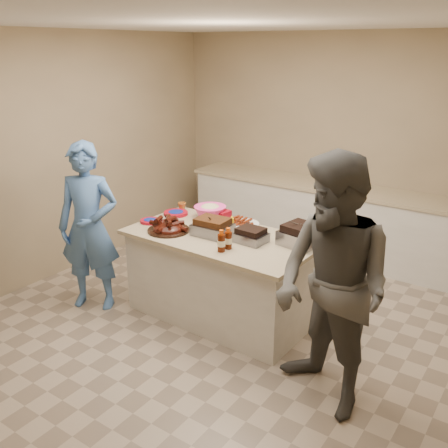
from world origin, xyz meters
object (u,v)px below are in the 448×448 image
Objects in this scene: plastic_cup at (182,210)px; bbq_bottle_b at (221,251)px; guest_gray at (323,400)px; island at (221,315)px; guest_blue at (96,304)px; bbq_bottle_a at (228,248)px; roasting_pan at (300,244)px; rib_platter at (169,231)px; coleslaw_bowl at (210,219)px; mustard_bottle at (232,226)px.

bbq_bottle_b is at bearing -34.70° from plastic_cup.
bbq_bottle_b is at bearing -167.69° from guest_gray.
guest_blue is at bearing -154.28° from island.
plastic_cup is (-1.02, 0.61, 0.00)m from bbq_bottle_a.
bbq_bottle_b is 1.67m from guest_blue.
roasting_pan is at bearing 43.39° from bbq_bottle_a.
bbq_bottle_b is 0.12× the size of guest_blue.
roasting_pan is at bearing 47.85° from bbq_bottle_b.
coleslaw_bowl reaches higher than rib_platter.
mustard_bottle is (-0.06, 0.26, 0.85)m from island.
guest_gray is (1.12, -0.37, -0.85)m from bbq_bottle_a.
roasting_pan reaches higher than guest_gray.
coleslaw_bowl is at bearing 139.14° from island.
roasting_pan is (1.19, 0.42, 0.00)m from rib_platter.
bbq_bottle_a is at bearing -42.28° from island.
island is 0.91m from bbq_bottle_a.
coleslaw_bowl is at bearing -176.67° from roasting_pan.
roasting_pan is at bearing 18.84° from island.
plastic_cup is at bearing 154.89° from island.
bbq_bottle_b is at bearing -97.51° from bbq_bottle_a.
coleslaw_bowl is 1.71× the size of bbq_bottle_a.
coleslaw_bowl reaches higher than bbq_bottle_b.
roasting_pan is 2.23m from guest_blue.
island is at bearing -177.34° from guest_gray.
rib_platter reaches higher than mustard_bottle.
roasting_pan reaches higher than island.
roasting_pan is at bearing -2.79° from mustard_bottle.
island is 5.45× the size of coleslaw_bowl.
guest_blue is (-0.41, -0.94, -0.85)m from plastic_cup.
coleslaw_bowl reaches higher than guest_blue.
mustard_bottle is at bearing 46.92° from rib_platter.
mustard_bottle is 0.06× the size of guest_gray.
guest_blue is at bearing -148.84° from roasting_pan.
rib_platter is at bearing 177.33° from bbq_bottle_a.
rib_platter is 0.54m from coleslaw_bowl.
rib_platter is 2.06m from guest_gray.
plastic_cup is (-1.50, 0.16, 0.00)m from roasting_pan.
guest_gray is (1.84, -0.40, -0.85)m from rib_platter.
roasting_pan reaches higher than plastic_cup.
bbq_bottle_a is 0.09m from bbq_bottle_b.
coleslaw_bowl is at bearing 20.35° from guest_blue.
coleslaw_bowl is 0.32m from mustard_bottle.
mustard_bottle is 1.31× the size of plastic_cup.
mustard_bottle is (0.42, 0.45, 0.00)m from rib_platter.
island is 0.98m from coleslaw_bowl.
island is 1.06× the size of guest_blue.
plastic_cup reaches higher than guest_gray.
rib_platter is 2.06× the size of bbq_bottle_b.
island is 1.48m from guest_gray.
bbq_bottle_a is 0.98× the size of bbq_bottle_b.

